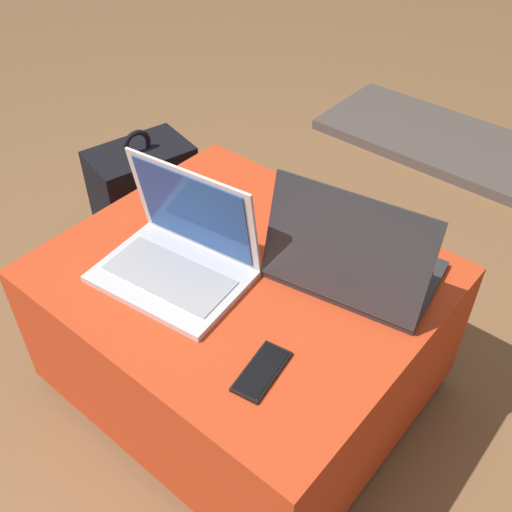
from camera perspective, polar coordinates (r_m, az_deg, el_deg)
ground_plane at (r=1.74m, az=-1.10°, el=-11.97°), size 14.00×14.00×0.00m
ottoman at (r=1.57m, az=-1.21°, el=-7.16°), size 0.88×0.75×0.44m
laptop_near at (r=1.38m, az=-7.34°, el=0.23°), size 0.36×0.28×0.25m
laptop_far at (r=1.37m, az=9.19°, el=-0.60°), size 0.40×0.31×0.26m
cell_phone at (r=1.20m, az=0.55°, el=-10.90°), size 0.09×0.15×0.01m
backpack at (r=2.00m, az=-10.48°, el=4.39°), size 0.31×0.34×0.51m
fireplace_hearth at (r=2.78m, az=20.43°, el=9.08°), size 1.40×0.50×0.04m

